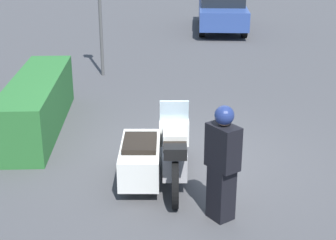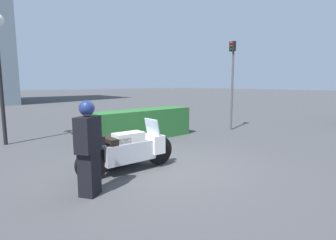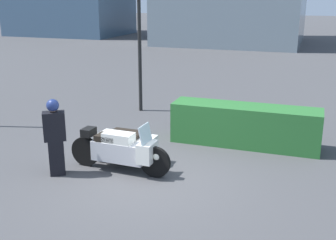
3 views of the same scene
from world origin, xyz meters
The scene contains 5 objects.
ground_plane centered at (0.00, 0.00, 0.00)m, with size 160.00×160.00×0.00m, color #424244.
police_motorcycle centered at (-0.74, 0.54, 0.48)m, with size 2.48×1.20×1.18m.
officer_rider centered at (-2.02, -0.38, 0.91)m, with size 0.55×0.50×1.73m.
hedge_bush_curbside centered at (1.60, 2.94, 0.54)m, with size 3.87×0.93×1.08m, color #28662D.
twin_lamp_post centered at (-2.38, 5.23, 3.20)m, with size 0.36×1.14×4.10m.
Camera 3 is at (3.22, -7.79, 3.87)m, focal length 45.00 mm.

